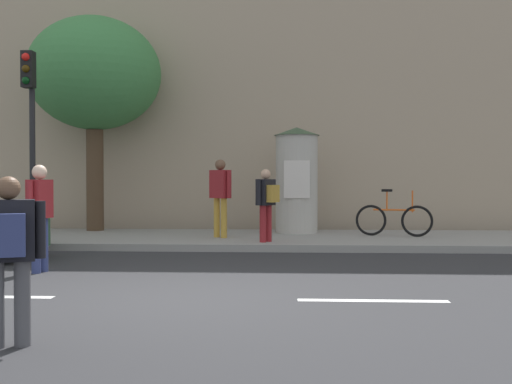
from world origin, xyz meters
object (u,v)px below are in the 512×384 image
poster_column (297,179)px  street_tree (95,75)px  pedestrian_tallest (9,247)px  traffic_light (30,114)px  pedestrian_in_red_top (267,199)px  pedestrian_with_backpack (40,210)px  bicycle_leaning (394,219)px  pedestrian_in_dark_shirt (220,191)px

poster_column → street_tree: street_tree is taller
pedestrian_tallest → street_tree: bearing=103.7°
traffic_light → pedestrian_in_red_top: bearing=4.2°
pedestrian_with_backpack → bicycle_leaning: bearing=38.7°
pedestrian_tallest → bicycle_leaning: (4.82, 9.41, -0.33)m
poster_column → pedestrian_in_dark_shirt: 2.24m
street_tree → pedestrian_with_backpack: street_tree is taller
street_tree → pedestrian_in_red_top: size_ratio=3.59×
poster_column → pedestrian_in_dark_shirt: (-1.74, -1.40, -0.26)m
street_tree → pedestrian_with_backpack: 7.16m
pedestrian_in_red_top → pedestrian_tallest: bearing=-103.7°
pedestrian_with_backpack → pedestrian_in_red_top: pedestrian_with_backpack is taller
pedestrian_tallest → poster_column: bearing=75.8°
pedestrian_in_red_top → bicycle_leaning: pedestrian_in_red_top is taller
pedestrian_tallest → pedestrian_in_dark_shirt: 8.89m
poster_column → pedestrian_tallest: bearing=-104.2°
pedestrian_in_dark_shirt → pedestrian_in_red_top: 1.46m
traffic_light → pedestrian_tallest: (2.98, -7.52, -1.96)m
street_tree → pedestrian_in_red_top: street_tree is taller
pedestrian_in_red_top → bicycle_leaning: size_ratio=0.89×
pedestrian_with_backpack → pedestrian_tallest: 4.60m
traffic_light → pedestrian_with_backpack: bearing=-64.9°
street_tree → bicycle_leaning: street_tree is taller
traffic_light → pedestrian_in_dark_shirt: 4.36m
poster_column → pedestrian_tallest: (-2.58, -10.24, -0.60)m
pedestrian_tallest → traffic_light: bearing=111.6°
poster_column → pedestrian_tallest: size_ratio=1.76×
pedestrian_in_dark_shirt → bicycle_leaning: pedestrian_in_dark_shirt is taller
pedestrian_in_red_top → pedestrian_in_dark_shirt: bearing=138.4°
street_tree → pedestrian_tallest: (2.61, -10.67, -3.28)m
pedestrian_tallest → bicycle_leaning: bearing=62.9°
street_tree → pedestrian_in_red_top: (4.53, -2.80, -3.10)m
pedestrian_with_backpack → poster_column: bearing=55.3°
traffic_light → pedestrian_in_red_top: size_ratio=2.59×
bicycle_leaning → pedestrian_in_red_top: bearing=-152.1°
pedestrian_with_backpack → bicycle_leaning: (6.31, 5.06, -0.44)m
poster_column → pedestrian_with_backpack: 7.18m
pedestrian_in_dark_shirt → bicycle_leaning: (3.97, 0.57, -0.67)m
traffic_light → bicycle_leaning: size_ratio=2.30×
street_tree → bicycle_leaning: (7.43, -1.26, -3.61)m
street_tree → pedestrian_tallest: size_ratio=3.72×
pedestrian_in_red_top → street_tree: bearing=148.4°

